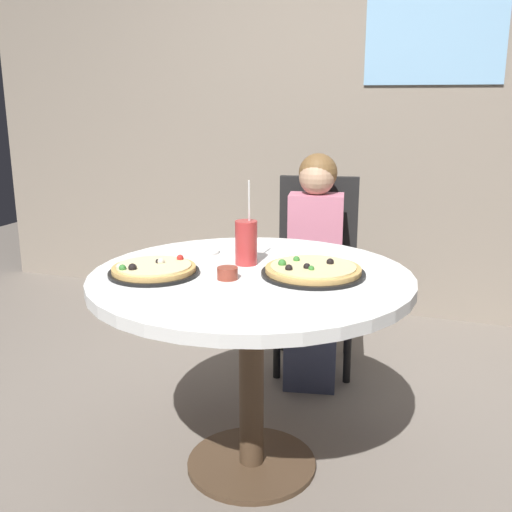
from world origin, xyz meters
TOP-DOWN VIEW (x-y plane):
  - ground_plane at (0.00, 0.00)m, footprint 8.00×8.00m
  - wall_with_window at (0.00, 1.91)m, footprint 5.20×0.14m
  - dining_table at (0.00, 0.00)m, footprint 1.11×1.11m
  - chair_wooden at (-0.02, 1.03)m, footprint 0.47×0.47m
  - diner_child at (0.01, 0.85)m, footprint 0.32×0.43m
  - pizza_veggie at (0.20, 0.05)m, footprint 0.35×0.35m
  - pizza_cheese at (-0.31, -0.12)m, footprint 0.31×0.31m
  - soda_cup at (-0.06, 0.11)m, footprint 0.08×0.08m
  - sauce_bowl at (-0.05, -0.09)m, footprint 0.07×0.07m
  - plate_small at (-0.30, 0.20)m, footprint 0.18×0.18m

SIDE VIEW (x-z plane):
  - ground_plane at x=0.00m, z-range 0.00..0.00m
  - diner_child at x=0.01m, z-range -0.06..1.02m
  - chair_wooden at x=-0.02m, z-range 0.06..1.01m
  - dining_table at x=0.00m, z-range 0.27..1.02m
  - plate_small at x=-0.30m, z-range 0.75..0.76m
  - pizza_veggie at x=0.20m, z-range 0.74..0.79m
  - pizza_cheese at x=-0.31m, z-range 0.74..0.79m
  - sauce_bowl at x=-0.05m, z-range 0.75..0.79m
  - soda_cup at x=-0.06m, z-range 0.68..0.98m
  - wall_with_window at x=0.00m, z-range 0.00..2.90m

